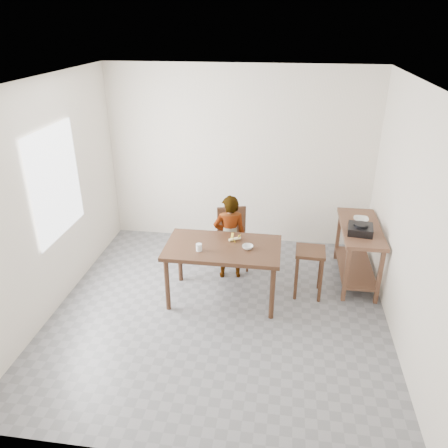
# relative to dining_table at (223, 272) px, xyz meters

# --- Properties ---
(floor) EXTENTS (4.00, 4.00, 0.04)m
(floor) POSITION_rel_dining_table_xyz_m (0.00, -0.30, -0.40)
(floor) COLOR slate
(floor) RESTS_ON ground
(ceiling) EXTENTS (4.00, 4.00, 0.04)m
(ceiling) POSITION_rel_dining_table_xyz_m (0.00, -0.30, 2.35)
(ceiling) COLOR white
(ceiling) RESTS_ON wall_back
(wall_back) EXTENTS (4.00, 0.04, 2.70)m
(wall_back) POSITION_rel_dining_table_xyz_m (0.00, 1.72, 0.98)
(wall_back) COLOR silver
(wall_back) RESTS_ON ground
(wall_front) EXTENTS (4.00, 0.04, 2.70)m
(wall_front) POSITION_rel_dining_table_xyz_m (0.00, -2.32, 0.98)
(wall_front) COLOR silver
(wall_front) RESTS_ON ground
(wall_left) EXTENTS (0.04, 4.00, 2.70)m
(wall_left) POSITION_rel_dining_table_xyz_m (-2.02, -0.30, 0.98)
(wall_left) COLOR silver
(wall_left) RESTS_ON ground
(wall_right) EXTENTS (0.04, 4.00, 2.70)m
(wall_right) POSITION_rel_dining_table_xyz_m (2.02, -0.30, 0.98)
(wall_right) COLOR silver
(wall_right) RESTS_ON ground
(window_pane) EXTENTS (0.02, 1.10, 1.30)m
(window_pane) POSITION_rel_dining_table_xyz_m (-1.97, -0.10, 1.12)
(window_pane) COLOR white
(window_pane) RESTS_ON wall_left
(dining_table) EXTENTS (1.40, 0.80, 0.75)m
(dining_table) POSITION_rel_dining_table_xyz_m (0.00, 0.00, 0.00)
(dining_table) COLOR #3E2516
(dining_table) RESTS_ON floor
(prep_counter) EXTENTS (0.50, 1.20, 0.80)m
(prep_counter) POSITION_rel_dining_table_xyz_m (1.72, 0.70, 0.03)
(prep_counter) COLOR brown
(prep_counter) RESTS_ON floor
(child) EXTENTS (0.49, 0.38, 1.20)m
(child) POSITION_rel_dining_table_xyz_m (0.01, 0.53, 0.23)
(child) COLOR white
(child) RESTS_ON floor
(dining_chair) EXTENTS (0.51, 0.51, 0.85)m
(dining_chair) POSITION_rel_dining_table_xyz_m (0.03, 0.80, 0.05)
(dining_chair) COLOR #3E2516
(dining_chair) RESTS_ON floor
(stool) EXTENTS (0.38, 0.38, 0.64)m
(stool) POSITION_rel_dining_table_xyz_m (1.07, 0.25, -0.05)
(stool) COLOR #3E2516
(stool) RESTS_ON floor
(glass_tumbler) EXTENTS (0.09, 0.09, 0.09)m
(glass_tumbler) POSITION_rel_dining_table_xyz_m (-0.26, -0.15, 0.42)
(glass_tumbler) COLOR white
(glass_tumbler) RESTS_ON dining_table
(small_bowl) EXTENTS (0.17, 0.17, 0.04)m
(small_bowl) POSITION_rel_dining_table_xyz_m (0.30, -0.02, 0.40)
(small_bowl) COLOR silver
(small_bowl) RESTS_ON dining_table
(banana) EXTENTS (0.20, 0.18, 0.06)m
(banana) POSITION_rel_dining_table_xyz_m (0.13, 0.16, 0.40)
(banana) COLOR #E3B64D
(banana) RESTS_ON dining_table
(serving_bowl) EXTENTS (0.21, 0.21, 0.05)m
(serving_bowl) POSITION_rel_dining_table_xyz_m (1.74, 0.86, 0.45)
(serving_bowl) COLOR silver
(serving_bowl) RESTS_ON prep_counter
(gas_burner) EXTENTS (0.34, 0.34, 0.10)m
(gas_burner) POSITION_rel_dining_table_xyz_m (1.68, 0.50, 0.48)
(gas_burner) COLOR black
(gas_burner) RESTS_ON prep_counter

